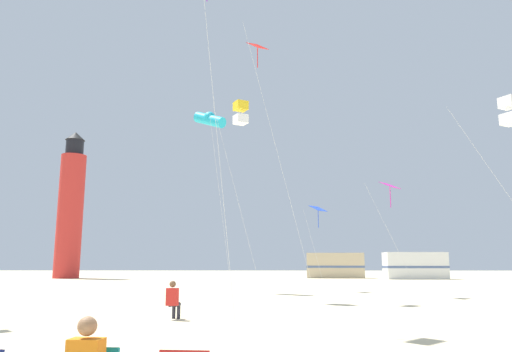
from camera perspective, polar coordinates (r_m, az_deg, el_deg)
kite_flyer_standing at (r=15.35m, az=-9.80°, el=-14.19°), size 0.40×0.55×1.16m
kite_box_gold at (r=24.16m, az=-1.84°, el=7.48°), size 2.41×1.66×9.66m
kite_diamond_scarlet at (r=25.74m, az=0.41°, el=13.94°), size 3.41×3.35×13.15m
kite_tube_cyan at (r=31.20m, az=-5.52°, el=6.72°), size 2.69×2.55×11.49m
kite_diamond_magenta at (r=26.67m, az=15.62°, el=-1.48°), size 2.43×2.16×6.00m
kite_diamond_blue at (r=30.36m, az=7.36°, el=-4.16°), size 1.58×1.58×5.25m
kite_box_white at (r=21.92m, az=27.90°, el=6.82°), size 3.32×3.15×8.28m
lighthouse_distant at (r=58.72m, az=-21.17°, el=-3.57°), size 2.80×2.80×16.80m
rv_van_tan at (r=56.22m, az=9.36°, el=-10.45°), size 6.61×2.87×2.80m
rv_van_white at (r=54.43m, az=18.37°, el=-10.08°), size 6.50×2.52×2.80m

